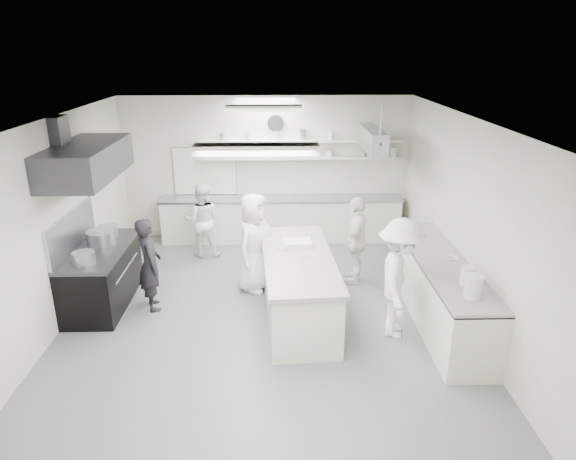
{
  "coord_description": "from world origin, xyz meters",
  "views": [
    {
      "loc": [
        0.2,
        -7.01,
        3.96
      ],
      "look_at": [
        0.39,
        0.6,
        1.17
      ],
      "focal_mm": 31.58,
      "sensor_mm": 36.0,
      "label": 1
    }
  ],
  "objects_px": {
    "cook_back": "(202,220)",
    "stove": "(102,278)",
    "back_counter": "(281,219)",
    "prep_island": "(298,288)",
    "cook_stove": "(150,264)",
    "right_counter": "(439,290)"
  },
  "relations": [
    {
      "from": "cook_back",
      "to": "stove",
      "type": "bearing_deg",
      "value": 54.17
    },
    {
      "from": "stove",
      "to": "back_counter",
      "type": "xyz_separation_m",
      "value": [
        2.9,
        2.8,
        0.01
      ]
    },
    {
      "from": "prep_island",
      "to": "cook_stove",
      "type": "height_order",
      "value": "cook_stove"
    },
    {
      "from": "prep_island",
      "to": "cook_back",
      "type": "distance_m",
      "value": 3.03
    },
    {
      "from": "right_counter",
      "to": "prep_island",
      "type": "relative_size",
      "value": 1.29
    },
    {
      "from": "stove",
      "to": "back_counter",
      "type": "relative_size",
      "value": 0.36
    },
    {
      "from": "back_counter",
      "to": "cook_back",
      "type": "bearing_deg",
      "value": -151.65
    },
    {
      "from": "back_counter",
      "to": "cook_stove",
      "type": "relative_size",
      "value": 3.33
    },
    {
      "from": "back_counter",
      "to": "cook_back",
      "type": "height_order",
      "value": "cook_back"
    },
    {
      "from": "cook_stove",
      "to": "cook_back",
      "type": "relative_size",
      "value": 1.03
    },
    {
      "from": "right_counter",
      "to": "cook_back",
      "type": "distance_m",
      "value": 4.67
    },
    {
      "from": "back_counter",
      "to": "cook_back",
      "type": "xyz_separation_m",
      "value": [
        -1.55,
        -0.84,
        0.27
      ]
    },
    {
      "from": "prep_island",
      "to": "stove",
      "type": "bearing_deg",
      "value": 167.64
    },
    {
      "from": "stove",
      "to": "prep_island",
      "type": "relative_size",
      "value": 0.71
    },
    {
      "from": "stove",
      "to": "back_counter",
      "type": "bearing_deg",
      "value": 43.99
    },
    {
      "from": "prep_island",
      "to": "cook_back",
      "type": "xyz_separation_m",
      "value": [
        -1.77,
        2.44,
        0.26
      ]
    },
    {
      "from": "right_counter",
      "to": "prep_island",
      "type": "distance_m",
      "value": 2.13
    },
    {
      "from": "stove",
      "to": "cook_stove",
      "type": "relative_size",
      "value": 1.2
    },
    {
      "from": "back_counter",
      "to": "cook_back",
      "type": "relative_size",
      "value": 3.42
    },
    {
      "from": "stove",
      "to": "prep_island",
      "type": "distance_m",
      "value": 3.16
    },
    {
      "from": "right_counter",
      "to": "cook_stove",
      "type": "distance_m",
      "value": 4.46
    },
    {
      "from": "cook_stove",
      "to": "back_counter",
      "type": "bearing_deg",
      "value": -56.77
    }
  ]
}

